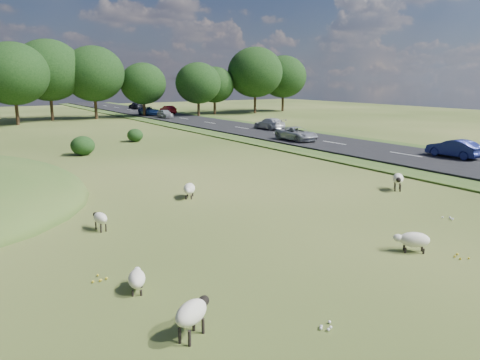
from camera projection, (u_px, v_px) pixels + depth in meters
name	position (u px, v px, depth m)	size (l,w,h in m)	color
ground	(108.00, 159.00, 36.34)	(160.00, 160.00, 0.00)	#2E4916
road	(251.00, 130.00, 55.04)	(8.00, 150.00, 0.25)	black
treeline	(19.00, 75.00, 63.64)	(96.28, 14.66, 11.70)	black
shrubs	(64.00, 142.00, 40.52)	(18.87, 11.14, 1.56)	black
sheep_0	(398.00, 179.00, 25.89)	(1.26, 1.18, 0.95)	beige
sheep_1	(100.00, 218.00, 19.07)	(0.56, 1.07, 0.76)	beige
sheep_2	(189.00, 189.00, 24.26)	(1.09, 1.35, 0.77)	beige
sheep_3	(413.00, 240.00, 16.68)	(1.23, 1.15, 0.74)	beige
sheep_4	(192.00, 312.00, 11.11)	(1.31, 1.05, 0.94)	beige
sheep_5	(137.00, 278.00, 13.59)	(0.80, 1.16, 0.65)	beige
car_0	(168.00, 110.00, 79.12)	(1.43, 4.10, 1.35)	maroon
car_1	(149.00, 111.00, 76.25)	(2.24, 4.86, 1.35)	navy
car_2	(269.00, 124.00, 54.97)	(1.86, 4.57, 1.33)	silver
car_3	(136.00, 106.00, 91.90)	(1.78, 4.39, 1.27)	black
car_5	(297.00, 134.00, 44.96)	(2.16, 4.69, 1.30)	#AAACB1
car_6	(454.00, 148.00, 35.31)	(1.44, 4.14, 1.36)	navy
car_7	(165.00, 114.00, 70.86)	(1.49, 3.70, 1.26)	#AFB1B8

